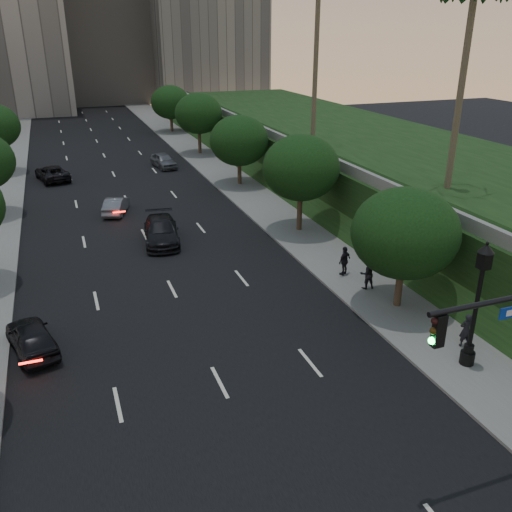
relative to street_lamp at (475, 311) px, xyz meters
name	(u,v)px	position (x,y,z in m)	size (l,w,h in m)	color
ground	(264,471)	(-10.04, -2.53, -2.63)	(160.00, 160.00, 0.00)	black
road_surface	(130,206)	(-10.04, 27.47, -2.62)	(16.00, 140.00, 0.02)	black
sidewalk_right	(250,193)	(0.21, 27.47, -2.56)	(4.50, 140.00, 0.15)	slate
embankment	(383,165)	(11.96, 25.47, -0.63)	(18.00, 90.00, 4.00)	black
parapet_wall	(296,145)	(3.46, 25.47, 1.72)	(0.35, 90.00, 0.70)	slate
office_block_mid	(101,30)	(-4.04, 99.47, 10.37)	(22.00, 18.00, 26.00)	gray
office_block_right	(200,1)	(13.96, 93.47, 15.37)	(20.00, 22.00, 36.00)	gray
tree_right_a	(405,233)	(0.26, 5.47, 1.39)	(5.20, 5.20, 6.24)	#38281C
tree_right_b	(301,168)	(0.26, 17.47, 1.88)	(5.20, 5.20, 6.74)	#38281C
tree_right_c	(239,141)	(0.26, 30.47, 1.39)	(5.20, 5.20, 6.24)	#38281C
tree_right_d	(199,113)	(0.26, 44.47, 1.88)	(5.20, 5.20, 6.74)	#38281C
tree_right_e	(170,102)	(0.26, 59.47, 1.39)	(5.20, 5.20, 6.24)	#38281C
street_lamp	(475,311)	(0.00, 0.00, 0.00)	(0.64, 0.64, 5.62)	black
sedan_near_left	(32,337)	(-17.04, 7.53, -1.94)	(1.65, 4.11, 1.40)	black
sedan_mid_left	(116,205)	(-11.24, 25.99, -2.00)	(1.35, 3.87, 1.28)	slate
sedan_far_left	(52,173)	(-15.62, 38.10, -1.93)	(2.35, 5.10, 1.42)	black
sedan_near_right	(161,231)	(-9.17, 18.72, -1.85)	(2.19, 5.38, 1.56)	black
sedan_far_right	(164,160)	(-4.85, 39.53, -1.90)	(1.73, 4.30, 1.47)	#585B60
pedestrian_a	(466,330)	(0.81, 1.15, -1.70)	(0.57, 0.38, 1.58)	black
pedestrian_b	(367,273)	(-0.22, 7.71, -1.63)	(0.83, 0.65, 1.72)	black
pedestrian_c	(345,261)	(-0.49, 9.68, -1.63)	(1.00, 0.42, 1.71)	black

